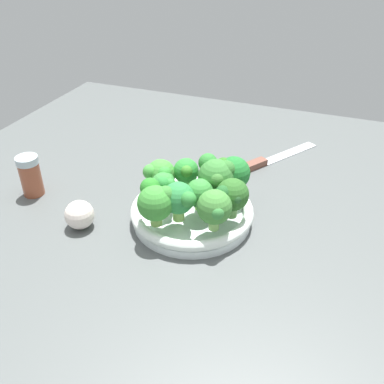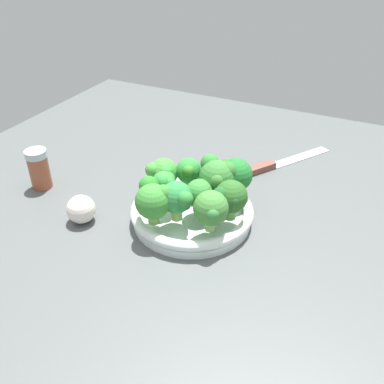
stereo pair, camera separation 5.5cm
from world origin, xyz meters
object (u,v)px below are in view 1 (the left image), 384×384
Objects in this scene: broccoli_floret_4 at (186,171)px; broccoli_floret_5 at (232,195)px; broccoli_floret_3 at (164,186)px; broccoli_floret_8 at (232,172)px; knife at (264,161)px; broccoli_floret_7 at (215,176)px; bowl at (192,213)px; broccoli_floret_0 at (214,207)px; broccoli_floret_2 at (156,201)px; broccoli_floret_6 at (179,198)px; pepper_shaker at (30,176)px; garlic_bulb at (79,215)px; broccoli_floret_9 at (200,192)px; broccoli_floret_1 at (160,174)px.

broccoli_floret_5 reaches higher than broccoli_floret_4.
broccoli_floret_3 is 13.33cm from broccoli_floret_8.
knife is at bearing 65.21° from broccoli_floret_3.
broccoli_floret_7 is at bearing 135.03° from broccoli_floret_5.
bowl is 3.06× the size of broccoli_floret_0.
broccoli_floret_8 is (5.50, 6.89, 6.31)cm from bowl.
broccoli_floret_6 is at bearing 35.50° from broccoli_floret_2.
broccoli_floret_0 is 0.97× the size of broccoli_floret_2.
broccoli_floret_4 is 0.28× the size of knife.
broccoli_floret_2 is 30.90cm from pepper_shaker.
broccoli_floret_8 is 29.56cm from garlic_bulb.
broccoli_floret_6 reaches higher than broccoli_floret_4.
pepper_shaker is at bearing -165.44° from broccoli_floret_4.
broccoli_floret_8 is at bearing 51.44° from bowl.
broccoli_floret_2 is (-9.90, -2.01, 0.20)cm from broccoli_floret_0.
broccoli_floret_3 is 1.05× the size of broccoli_floret_9.
pepper_shaker is (-39.77, -9.91, -3.70)cm from broccoli_floret_8.
broccoli_floret_9 is at bearing 131.36° from broccoli_floret_0.
broccoli_floret_8 is 8.09cm from broccoli_floret_9.
broccoli_floret_4 reaches higher than broccoli_floret_3.
broccoli_floret_2 is 13.09cm from broccoli_floret_7.
bowl is 7.95cm from broccoli_floret_6.
bowl is at bearing 26.10° from garlic_bulb.
bowl is 4.24× the size of garlic_bulb.
broccoli_floret_2 reaches higher than knife.
broccoli_floret_3 reaches higher than knife.
broccoli_floret_2 is at bearing -93.46° from broccoli_floret_4.
broccoli_floret_2 is 0.94× the size of broccoli_floret_7.
broccoli_floret_6 is (7.06, -7.56, 0.89)cm from broccoli_floret_1.
knife is (15.48, 24.21, -6.63)cm from broccoli_floret_1.
broccoli_floret_4 reaches higher than broccoli_floret_9.
pepper_shaker is at bearing -166.01° from broccoli_floret_8.
broccoli_floret_1 is 1.02× the size of broccoli_floret_3.
broccoli_floret_6 is at bearing -113.34° from broccoli_floret_9.
broccoli_floret_3 reaches higher than garlic_bulb.
broccoli_floret_2 is 36.88cm from knife.
knife is (2.34, 20.03, -7.55)cm from broccoli_floret_8.
broccoli_floret_5 is at bearing -12.75° from broccoli_floret_1.
broccoli_floret_1 reaches higher than broccoli_floret_9.
broccoli_floret_5 reaches higher than bowl.
broccoli_floret_1 is 29.49cm from knife.
broccoli_floret_6 is 33.71cm from knife.
broccoli_floret_7 reaches higher than garlic_bulb.
pepper_shaker is (-42.11, -29.94, 3.86)cm from knife.
broccoli_floret_1 reaches higher than garlic_bulb.
broccoli_floret_9 is at bearing -47.81° from broccoli_floret_4.
bowl is 8.22cm from broccoli_floret_4.
broccoli_floret_1 reaches higher than bowl.
broccoli_floret_1 is at bearing -173.76° from broccoli_floret_7.
broccoli_floret_2 reaches higher than broccoli_floret_9.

